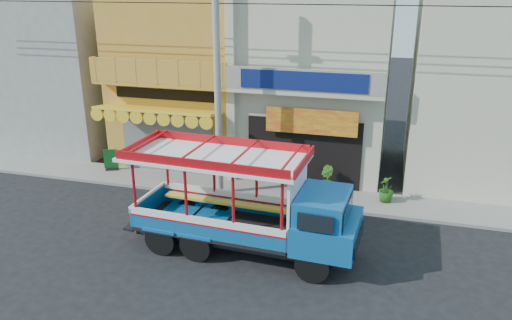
{
  "coord_description": "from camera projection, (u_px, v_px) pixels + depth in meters",
  "views": [
    {
      "loc": [
        5.33,
        -13.86,
        8.0
      ],
      "look_at": [
        0.7,
        2.5,
        1.92
      ],
      "focal_mm": 35.0,
      "sensor_mm": 36.0,
      "label": 1
    }
  ],
  "objects": [
    {
      "name": "shophouse_left",
      "position": [
        192.0,
        70.0,
        23.47
      ],
      "size": [
        6.0,
        7.5,
        8.24
      ],
      "color": "#B79028",
      "rests_on": "ground"
    },
    {
      "name": "songthaew_truck",
      "position": [
        259.0,
        207.0,
        15.03
      ],
      "size": [
        7.27,
        2.71,
        3.34
      ],
      "color": "black",
      "rests_on": "ground"
    },
    {
      "name": "potted_plant_b",
      "position": [
        326.0,
        180.0,
        19.59
      ],
      "size": [
        0.73,
        0.77,
        1.11
      ],
      "primitive_type": "imported",
      "rotation": [
        0.0,
        0.0,
        2.09
      ],
      "color": "#215016",
      "rests_on": "sidewalk"
    },
    {
      "name": "potted_plant_a",
      "position": [
        294.0,
        180.0,
        19.69
      ],
      "size": [
        1.19,
        1.16,
        1.0
      ],
      "primitive_type": "imported",
      "rotation": [
        0.0,
        0.0,
        0.63
      ],
      "color": "#215016",
      "rests_on": "sidewalk"
    },
    {
      "name": "filler_building_left",
      "position": [
        65.0,
        69.0,
        25.4
      ],
      "size": [
        6.0,
        6.0,
        7.6
      ],
      "primitive_type": "cube",
      "color": "gray",
      "rests_on": "ground"
    },
    {
      "name": "sidewalk",
      "position": [
        249.0,
        190.0,
        20.22
      ],
      "size": [
        30.0,
        2.0,
        0.12
      ],
      "primitive_type": "cube",
      "color": "slate",
      "rests_on": "ground"
    },
    {
      "name": "green_sign",
      "position": [
        111.0,
        161.0,
        22.08
      ],
      "size": [
        0.6,
        0.45,
        0.94
      ],
      "color": "black",
      "rests_on": "sidewalk"
    },
    {
      "name": "filler_building_right",
      "position": [
        489.0,
        92.0,
        20.28
      ],
      "size": [
        6.0,
        6.0,
        7.6
      ],
      "primitive_type": "cube",
      "color": "#BEB89C",
      "rests_on": "ground"
    },
    {
      "name": "potted_plant_c",
      "position": [
        386.0,
        189.0,
        18.83
      ],
      "size": [
        0.7,
        0.7,
        1.05
      ],
      "primitive_type": "imported",
      "rotation": [
        0.0,
        0.0,
        4.49
      ],
      "color": "#215016",
      "rests_on": "sidewalk"
    },
    {
      "name": "party_pilaster",
      "position": [
        231.0,
        88.0,
        19.92
      ],
      "size": [
        0.35,
        0.3,
        8.0
      ],
      "primitive_type": "cube",
      "color": "#BEB89C",
      "rests_on": "ground"
    },
    {
      "name": "utility_pole",
      "position": [
        221.0,
        69.0,
        18.13
      ],
      "size": [
        28.0,
        0.26,
        9.0
      ],
      "color": "gray",
      "rests_on": "ground"
    },
    {
      "name": "shophouse_right",
      "position": [
        318.0,
        76.0,
        21.93
      ],
      "size": [
        6.0,
        6.75,
        8.24
      ],
      "color": "#BEB89C",
      "rests_on": "ground"
    },
    {
      "name": "ground",
      "position": [
        215.0,
        237.0,
        16.61
      ],
      "size": [
        90.0,
        90.0,
        0.0
      ],
      "primitive_type": "plane",
      "color": "black",
      "rests_on": "ground"
    }
  ]
}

